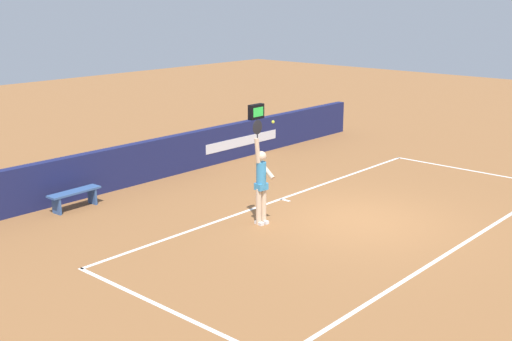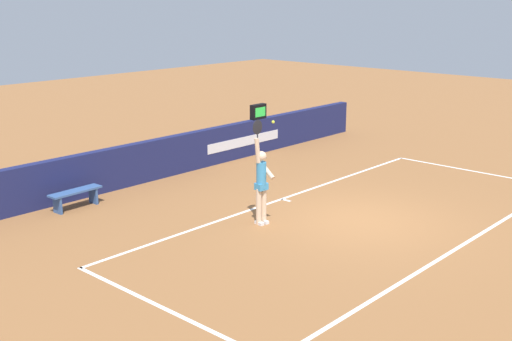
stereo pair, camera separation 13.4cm
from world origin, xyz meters
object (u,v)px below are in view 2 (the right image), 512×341
(speed_display, at_px, (258,112))
(tennis_player, at_px, (261,181))
(tennis_ball, at_px, (273,122))
(courtside_bench_near, at_px, (75,195))

(speed_display, bearing_deg, tennis_player, -137.30)
(tennis_player, relative_size, tennis_ball, 34.85)
(speed_display, height_order, tennis_player, tennis_player)
(tennis_player, xyz_separation_m, tennis_ball, (0.18, -0.20, 1.39))
(speed_display, relative_size, tennis_ball, 8.76)
(tennis_player, height_order, courtside_bench_near, tennis_player)
(courtside_bench_near, bearing_deg, tennis_player, -61.57)
(courtside_bench_near, bearing_deg, speed_display, 5.18)
(speed_display, distance_m, tennis_player, 7.28)
(tennis_ball, height_order, courtside_bench_near, tennis_ball)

